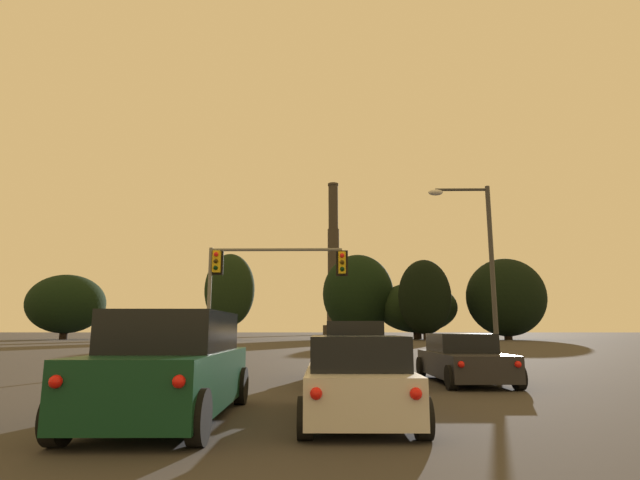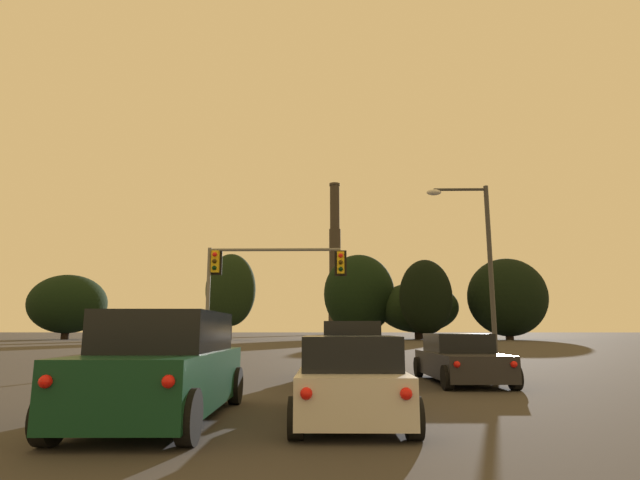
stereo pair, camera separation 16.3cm
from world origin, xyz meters
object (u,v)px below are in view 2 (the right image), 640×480
(sedan_right_lane_front, at_px, (459,359))
(street_lamp, at_px, (480,253))
(hatchback_center_lane_second, at_px, (350,381))
(suv_left_lane_second, at_px, (165,367))
(traffic_light_overhead_left, at_px, (257,273))
(smokestack, at_px, (335,273))
(pickup_truck_center_lane_front, at_px, (354,354))

(sedan_right_lane_front, bearing_deg, street_lamp, 65.06)
(hatchback_center_lane_second, bearing_deg, street_lamp, 63.06)
(suv_left_lane_second, distance_m, traffic_light_overhead_left, 15.04)
(suv_left_lane_second, distance_m, hatchback_center_lane_second, 3.25)
(traffic_light_overhead_left, bearing_deg, hatchback_center_lane_second, -75.29)
(hatchback_center_lane_second, relative_size, traffic_light_overhead_left, 0.61)
(suv_left_lane_second, xyz_separation_m, smokestack, (4.49, 151.52, 18.56))
(sedan_right_lane_front, height_order, street_lamp, street_lamp)
(pickup_truck_center_lane_front, bearing_deg, sedan_right_lane_front, -4.73)
(hatchback_center_lane_second, relative_size, street_lamp, 0.53)
(suv_left_lane_second, distance_m, street_lamp, 15.84)
(pickup_truck_center_lane_front, xyz_separation_m, smokestack, (0.88, 144.81, 18.66))
(pickup_truck_center_lane_front, relative_size, smokestack, 0.11)
(sedan_right_lane_front, xyz_separation_m, traffic_light_overhead_left, (-7.37, 8.22, 3.54))
(suv_left_lane_second, height_order, hatchback_center_lane_second, suv_left_lane_second)
(street_lamp, bearing_deg, sedan_right_lane_front, -113.68)
(hatchback_center_lane_second, height_order, traffic_light_overhead_left, traffic_light_overhead_left)
(suv_left_lane_second, distance_m, smokestack, 152.72)
(traffic_light_overhead_left, bearing_deg, pickup_truck_center_lane_front, -62.08)
(pickup_truck_center_lane_front, xyz_separation_m, sedan_right_lane_front, (3.16, -0.26, -0.14))
(suv_left_lane_second, relative_size, smokestack, 0.10)
(smokestack, bearing_deg, street_lamp, -88.02)
(smokestack, bearing_deg, hatchback_center_lane_second, -90.48)
(pickup_truck_center_lane_front, bearing_deg, hatchback_center_lane_second, -93.19)
(suv_left_lane_second, bearing_deg, street_lamp, 51.32)
(sedan_right_lane_front, relative_size, street_lamp, 0.61)
(pickup_truck_center_lane_front, height_order, traffic_light_overhead_left, traffic_light_overhead_left)
(traffic_light_overhead_left, distance_m, street_lamp, 10.21)
(hatchback_center_lane_second, distance_m, traffic_light_overhead_left, 15.53)
(hatchback_center_lane_second, height_order, smokestack, smokestack)
(street_lamp, bearing_deg, smokestack, 91.98)
(pickup_truck_center_lane_front, height_order, hatchback_center_lane_second, pickup_truck_center_lane_front)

